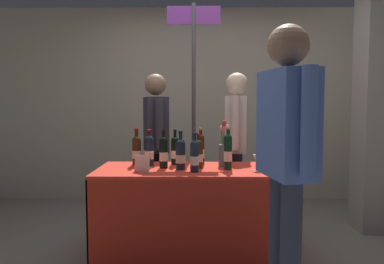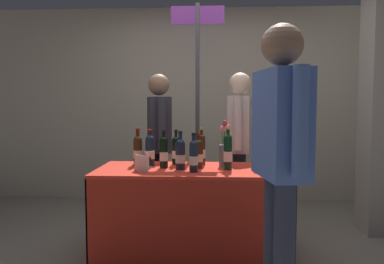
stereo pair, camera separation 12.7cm
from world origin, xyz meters
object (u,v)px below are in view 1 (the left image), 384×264
(display_bottle_0, at_px, (164,152))
(taster_foreground_right, at_px, (286,144))
(wine_glass_near_vendor, at_px, (257,159))
(flower_vase, at_px, (224,151))
(concrete_pillar, at_px, (379,73))
(vendor_presenter, at_px, (156,137))
(booth_signpost, at_px, (194,87))
(tasting_table, at_px, (192,196))
(wine_glass_mid, at_px, (148,157))
(featured_wine_bottle, at_px, (228,151))

(display_bottle_0, bearing_deg, taster_foreground_right, -49.95)
(wine_glass_near_vendor, distance_m, flower_vase, 0.31)
(concrete_pillar, height_order, display_bottle_0, concrete_pillar)
(vendor_presenter, relative_size, booth_signpost, 0.68)
(concrete_pillar, relative_size, flower_vase, 8.05)
(tasting_table, relative_size, taster_foreground_right, 0.90)
(vendor_presenter, bearing_deg, display_bottle_0, -3.49)
(tasting_table, distance_m, taster_foreground_right, 1.20)
(concrete_pillar, relative_size, tasting_table, 2.04)
(wine_glass_mid, xyz_separation_m, booth_signpost, (0.37, 0.98, 0.62))
(taster_foreground_right, height_order, booth_signpost, booth_signpost)
(flower_vase, distance_m, vendor_presenter, 0.93)
(tasting_table, xyz_separation_m, featured_wine_bottle, (0.29, -0.04, 0.38))
(concrete_pillar, bearing_deg, wine_glass_mid, -162.60)
(display_bottle_0, xyz_separation_m, wine_glass_mid, (-0.13, 0.02, -0.04))
(wine_glass_mid, relative_size, booth_signpost, 0.06)
(tasting_table, distance_m, booth_signpost, 1.38)
(concrete_pillar, distance_m, vendor_presenter, 2.31)
(tasting_table, distance_m, vendor_presenter, 0.96)
(featured_wine_bottle, bearing_deg, wine_glass_mid, 173.33)
(wine_glass_near_vendor, xyz_separation_m, booth_signpost, (-0.51, 1.09, 0.62))
(tasting_table, bearing_deg, wine_glass_mid, 175.03)
(featured_wine_bottle, bearing_deg, concrete_pillar, 26.33)
(vendor_presenter, distance_m, taster_foreground_right, 1.93)
(booth_signpost, bearing_deg, featured_wine_bottle, -75.00)
(concrete_pillar, xyz_separation_m, tasting_table, (-1.84, -0.72, -1.07))
(featured_wine_bottle, distance_m, flower_vase, 0.15)
(featured_wine_bottle, height_order, vendor_presenter, vendor_presenter)
(tasting_table, xyz_separation_m, wine_glass_near_vendor, (0.52, -0.08, 0.32))
(tasting_table, bearing_deg, concrete_pillar, 21.42)
(wine_glass_near_vendor, bearing_deg, featured_wine_bottle, 170.29)
(tasting_table, relative_size, featured_wine_bottle, 4.52)
(vendor_presenter, bearing_deg, wine_glass_near_vendor, 32.14)
(concrete_pillar, height_order, featured_wine_bottle, concrete_pillar)
(wine_glass_near_vendor, bearing_deg, tasting_table, 170.82)
(wine_glass_mid, height_order, flower_vase, flower_vase)
(tasting_table, height_order, flower_vase, flower_vase)
(featured_wine_bottle, distance_m, booth_signpost, 1.23)
(booth_signpost, bearing_deg, taster_foreground_right, -74.30)
(featured_wine_bottle, xyz_separation_m, vendor_presenter, (-0.67, 0.82, 0.04))
(concrete_pillar, distance_m, taster_foreground_right, 2.16)
(concrete_pillar, height_order, tasting_table, concrete_pillar)
(flower_vase, bearing_deg, taster_foreground_right, -74.55)
(flower_vase, height_order, taster_foreground_right, taster_foreground_right)
(wine_glass_near_vendor, distance_m, wine_glass_mid, 0.89)
(flower_vase, bearing_deg, concrete_pillar, 21.51)
(vendor_presenter, bearing_deg, flower_vase, 29.87)
(concrete_pillar, distance_m, featured_wine_bottle, 1.86)
(concrete_pillar, relative_size, wine_glass_near_vendor, 25.09)
(wine_glass_mid, relative_size, vendor_presenter, 0.08)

